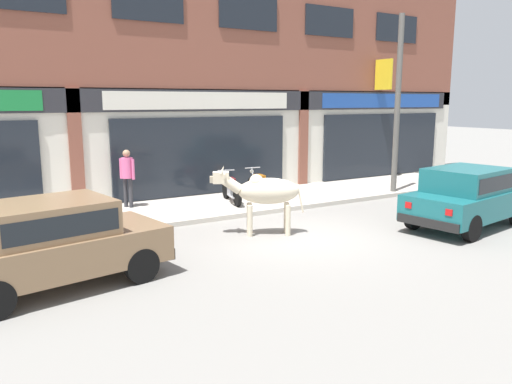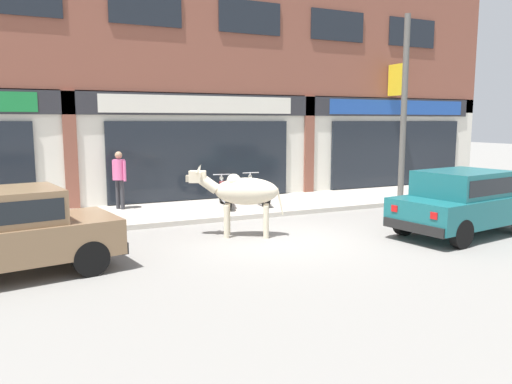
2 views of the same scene
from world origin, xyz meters
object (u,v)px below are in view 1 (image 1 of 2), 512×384
Objects in this scene: car_0 at (467,194)px; car_1 at (53,240)px; pedestrian at (127,172)px; utility_pole at (398,105)px; cow at (264,192)px; motorcycle_0 at (231,189)px; motorcycle_1 at (261,186)px.

car_0 is 1.00× the size of car_1.
utility_pole is (8.18, -2.01, 1.80)m from pedestrian.
pedestrian is (-6.52, 5.96, 0.30)m from car_0.
motorcycle_0 is at bearing 75.18° from cow.
pedestrian is (-3.85, 0.79, 0.60)m from motorcycle_1.
car_1 is 7.86m from motorcycle_1.
car_0 and car_1 have the same top height.
cow is at bearing 12.51° from car_1.
car_0 is at bearing -5.61° from car_1.
motorcycle_1 is (1.90, 3.21, -0.49)m from cow.
pedestrian is (-2.78, 0.87, 0.60)m from motorcycle_0.
car_1 is at bearing 174.39° from car_0.
motorcycle_1 is at bearing -11.66° from pedestrian.
motorcycle_0 is at bearing 168.08° from utility_pole.
car_1 is at bearing -147.21° from motorcycle_1.
car_1 is at bearing -118.63° from pedestrian.
motorcycle_0 is 1.07m from motorcycle_1.
car_1 is 11.54m from utility_pole.
car_1 is 2.12× the size of motorcycle_0.
car_1 is at bearing -142.95° from motorcycle_0.
motorcycle_1 is at bearing 4.06° from motorcycle_0.
motorcycle_1 is 1.13× the size of pedestrian.
motorcycle_0 is 0.99× the size of motorcycle_1.
pedestrian is at bearing 168.34° from motorcycle_1.
pedestrian is 0.29× the size of utility_pole.
motorcycle_1 is 0.33× the size of utility_pole.
cow is 3.76m from motorcycle_1.
pedestrian reaches higher than motorcycle_0.
car_0 is 9.32m from car_1.
car_0 reaches higher than motorcycle_0.
motorcycle_0 and motorcycle_1 have the same top height.
pedestrian is at bearing 162.61° from motorcycle_0.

